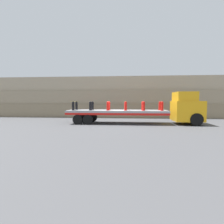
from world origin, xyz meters
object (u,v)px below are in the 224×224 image
at_px(fire_hydrant_red_far_2, 109,106).
at_px(fire_hydrant_red_near_3, 126,106).
at_px(fire_hydrant_red_far_5, 160,106).
at_px(fire_hydrant_red_near_4, 144,106).
at_px(fire_hydrant_black_near_0, 73,106).
at_px(fire_hydrant_red_far_3, 126,106).
at_px(fire_hydrant_red_far_4, 143,106).
at_px(fire_hydrant_black_near_1, 90,106).
at_px(fire_hydrant_red_near_2, 108,106).
at_px(fire_hydrant_red_near_5, 162,106).
at_px(flatbed_trailer, 112,112).
at_px(fire_hydrant_black_far_1, 93,106).
at_px(fire_hydrant_black_far_0, 76,106).
at_px(truck_cab, 188,108).

xyz_separation_m(fire_hydrant_red_far_2, fire_hydrant_red_near_3, (1.71, -1.13, 0.00)).
height_order(fire_hydrant_red_far_2, fire_hydrant_red_far_5, same).
relative_size(fire_hydrant_red_near_4, fire_hydrant_red_far_5, 1.00).
xyz_separation_m(fire_hydrant_black_near_0, fire_hydrant_red_near_4, (6.85, 0.00, 0.00)).
relative_size(fire_hydrant_red_far_3, fire_hydrant_red_far_4, 1.00).
xyz_separation_m(fire_hydrant_black_near_1, fire_hydrant_red_far_2, (1.71, 1.13, 0.00)).
height_order(fire_hydrant_black_near_0, fire_hydrant_red_near_2, same).
bearing_deg(fire_hydrant_black_near_0, fire_hydrant_red_near_3, 0.00).
height_order(fire_hydrant_red_near_4, fire_hydrant_red_far_4, same).
bearing_deg(fire_hydrant_red_near_5, fire_hydrant_red_far_5, 90.00).
bearing_deg(fire_hydrant_red_far_4, fire_hydrant_black_near_1, -167.65).
xyz_separation_m(flatbed_trailer, fire_hydrant_black_far_1, (-2.04, 0.56, 0.66)).
distance_m(fire_hydrant_red_far_2, fire_hydrant_red_far_3, 1.71).
height_order(fire_hydrant_black_far_0, fire_hydrant_red_near_2, same).
distance_m(fire_hydrant_red_near_3, fire_hydrant_red_near_4, 1.71).
distance_m(fire_hydrant_black_far_1, fire_hydrant_red_near_2, 2.05).
xyz_separation_m(fire_hydrant_red_near_2, fire_hydrant_red_far_4, (3.43, 1.13, 0.00)).
distance_m(truck_cab, fire_hydrant_black_near_1, 9.39).
distance_m(truck_cab, fire_hydrant_red_far_4, 4.28).
bearing_deg(fire_hydrant_red_near_5, fire_hydrant_red_near_4, 180.00).
bearing_deg(fire_hydrant_red_near_4, fire_hydrant_red_near_3, 180.00).
distance_m(fire_hydrant_red_far_2, fire_hydrant_red_near_4, 3.61).
height_order(fire_hydrant_black_near_0, fire_hydrant_black_far_1, same).
xyz_separation_m(fire_hydrant_red_near_4, fire_hydrant_red_far_5, (1.71, 1.13, 0.00)).
distance_m(fire_hydrant_black_near_1, fire_hydrant_red_far_5, 6.94).
relative_size(flatbed_trailer, fire_hydrant_black_near_1, 11.17).
height_order(fire_hydrant_black_near_0, fire_hydrant_red_near_5, same).
bearing_deg(fire_hydrant_red_far_3, fire_hydrant_red_far_5, 0.00).
height_order(fire_hydrant_red_near_3, fire_hydrant_red_far_4, same).
distance_m(fire_hydrant_red_far_2, fire_hydrant_red_near_5, 5.26).
xyz_separation_m(flatbed_trailer, fire_hydrant_black_near_1, (-2.04, -0.56, 0.66)).
relative_size(fire_hydrant_black_far_1, fire_hydrant_red_far_4, 1.00).
bearing_deg(fire_hydrant_black_near_1, fire_hydrant_red_near_3, 0.00).
relative_size(fire_hydrant_black_near_1, fire_hydrant_red_far_3, 1.00).
distance_m(fire_hydrant_red_near_2, fire_hydrant_red_near_5, 5.14).
height_order(fire_hydrant_black_near_1, fire_hydrant_black_far_1, same).
relative_size(flatbed_trailer, fire_hydrant_red_near_3, 11.17).
xyz_separation_m(fire_hydrant_red_far_2, fire_hydrant_red_far_5, (5.14, 0.00, 0.00)).
height_order(flatbed_trailer, fire_hydrant_red_near_5, fire_hydrant_red_near_5).
bearing_deg(truck_cab, fire_hydrant_black_near_1, -176.56).
relative_size(fire_hydrant_red_far_2, fire_hydrant_red_near_3, 1.00).
distance_m(fire_hydrant_red_near_4, fire_hydrant_red_near_5, 1.71).
xyz_separation_m(fire_hydrant_black_far_1, fire_hydrant_red_near_4, (5.14, -1.13, 0.00)).
distance_m(fire_hydrant_black_near_0, fire_hydrant_red_near_2, 3.43).
height_order(flatbed_trailer, fire_hydrant_red_near_2, fire_hydrant_red_near_2).
height_order(fire_hydrant_red_near_2, fire_hydrant_red_near_3, same).
bearing_deg(fire_hydrant_red_near_4, fire_hydrant_red_near_5, 0.00).
bearing_deg(fire_hydrant_red_far_3, fire_hydrant_red_near_4, -33.30).
distance_m(fire_hydrant_red_far_2, fire_hydrant_red_far_4, 3.43).
bearing_deg(truck_cab, fire_hydrant_red_near_3, -174.59).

